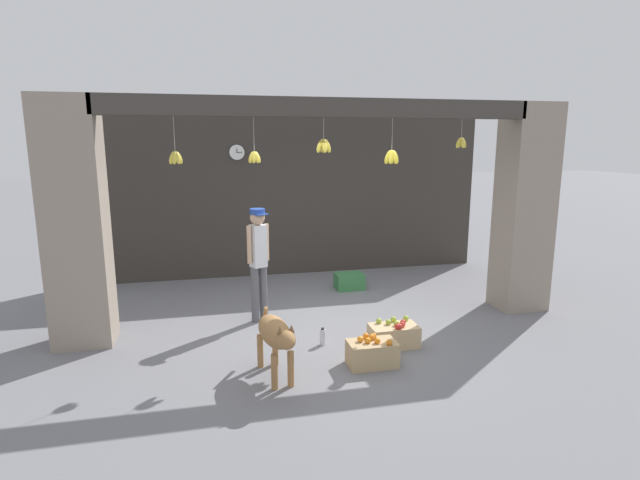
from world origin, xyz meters
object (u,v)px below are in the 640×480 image
object	(u,v)px
dog	(276,335)
shopkeeper	(258,256)
produce_box_green	(349,281)
water_bottle	(323,337)
fruit_crate_oranges	(372,353)
fruit_crate_apples	(394,335)
wall_clock	(237,152)

from	to	relation	value
dog	shopkeeper	size ratio (longest dim) A/B	0.66
produce_box_green	water_bottle	world-z (taller)	produce_box_green
dog	produce_box_green	distance (m)	3.47
dog	shopkeeper	distance (m)	1.86
dog	produce_box_green	size ratio (longest dim) A/B	2.23
dog	shopkeeper	bearing A→B (deg)	170.63
dog	fruit_crate_oranges	xyz separation A→B (m)	(1.11, 0.07, -0.35)
shopkeeper	water_bottle	world-z (taller)	shopkeeper
dog	shopkeeper	xyz separation A→B (m)	(0.01, 1.80, 0.45)
water_bottle	fruit_crate_apples	bearing A→B (deg)	-15.11
water_bottle	shopkeeper	bearing A→B (deg)	123.07
shopkeeper	wall_clock	size ratio (longest dim) A/B	5.63
fruit_crate_apples	wall_clock	distance (m)	4.57
fruit_crate_oranges	produce_box_green	world-z (taller)	fruit_crate_oranges
shopkeeper	fruit_crate_apples	xyz separation A→B (m)	(1.54, -1.27, -0.80)
fruit_crate_apples	water_bottle	distance (m)	0.89
produce_box_green	water_bottle	size ratio (longest dim) A/B	2.12
dog	produce_box_green	world-z (taller)	dog
fruit_crate_apples	produce_box_green	size ratio (longest dim) A/B	1.25
dog	fruit_crate_apples	xyz separation A→B (m)	(1.55, 0.53, -0.35)
fruit_crate_apples	produce_box_green	distance (m)	2.49
produce_box_green	wall_clock	distance (m)	3.06
dog	fruit_crate_oranges	world-z (taller)	dog
fruit_crate_oranges	water_bottle	bearing A→B (deg)	121.30
shopkeeper	produce_box_green	size ratio (longest dim) A/B	3.39
dog	fruit_crate_apples	size ratio (longest dim) A/B	1.78
shopkeeper	water_bottle	distance (m)	1.50
produce_box_green	water_bottle	bearing A→B (deg)	-113.99
fruit_crate_oranges	produce_box_green	distance (m)	3.00
shopkeeper	fruit_crate_apples	world-z (taller)	shopkeeper
fruit_crate_oranges	produce_box_green	size ratio (longest dim) A/B	1.16
produce_box_green	wall_clock	world-z (taller)	wall_clock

